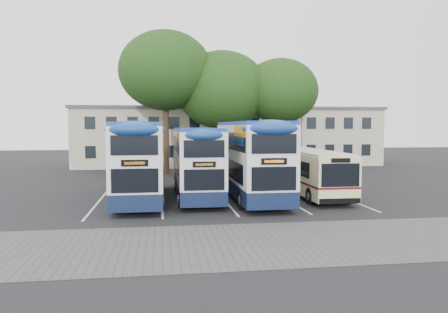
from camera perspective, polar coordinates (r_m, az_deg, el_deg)
ground at (r=21.79m, az=11.57°, el=-7.19°), size 120.00×120.00×0.00m
paving_strip at (r=16.54m, az=10.88°, el=-10.76°), size 40.00×6.00×0.01m
bay_lines at (r=25.69m, az=-0.20°, el=-5.39°), size 14.12×11.00×0.01m
depot_building at (r=47.66m, az=0.58°, el=2.74°), size 32.40×8.40×6.20m
lamp_post at (r=42.23m, az=10.16°, el=5.14°), size 0.25×1.05×9.06m
tree_left at (r=38.26m, az=-7.64°, el=11.03°), size 8.01×8.01×12.33m
tree_mid at (r=39.00m, az=-0.23°, el=8.65°), size 8.11×8.11×10.82m
tree_right at (r=39.22m, az=7.36°, el=8.47°), size 6.69×6.69×10.14m
bus_dd_left at (r=25.20m, az=-10.88°, el=-0.12°), size 2.55×10.54×4.39m
bus_dd_mid at (r=25.75m, az=-3.67°, el=-0.34°), size 2.38×9.82×4.09m
bus_dd_right at (r=25.42m, az=3.47°, el=0.05°), size 2.59×10.67×4.45m
bus_single at (r=27.07m, az=11.09°, el=-1.69°), size 2.33×9.17×2.73m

